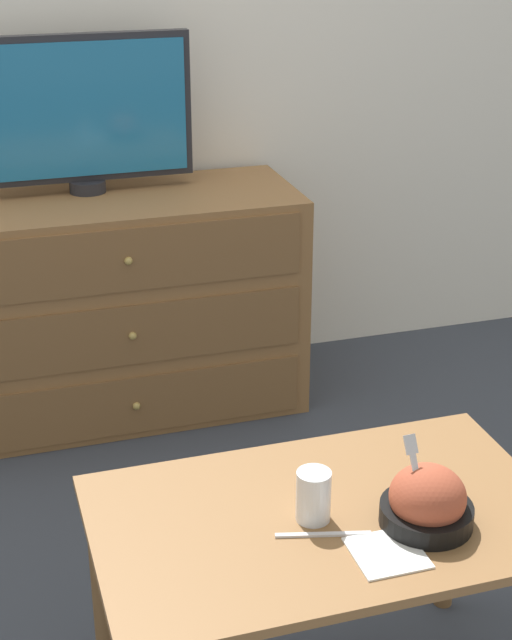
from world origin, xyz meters
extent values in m
plane|color=#383D47|center=(0.00, 0.00, 0.00)|extent=(12.00, 12.00, 0.00)
cube|color=olive|center=(0.09, -0.26, 0.36)|extent=(1.14, 0.46, 0.71)
cube|color=brown|center=(0.09, -0.49, 0.12)|extent=(1.05, 0.01, 0.19)
sphere|color=tan|center=(0.09, -0.50, 0.12)|extent=(0.02, 0.02, 0.02)
cube|color=brown|center=(0.09, -0.49, 0.36)|extent=(1.05, 0.01, 0.19)
sphere|color=tan|center=(0.09, -0.50, 0.36)|extent=(0.02, 0.02, 0.02)
cube|color=brown|center=(0.09, -0.49, 0.59)|extent=(1.05, 0.01, 0.19)
sphere|color=tan|center=(0.09, -0.50, 0.59)|extent=(0.02, 0.02, 0.02)
cylinder|color=#232328|center=(0.03, -0.18, 0.73)|extent=(0.11, 0.11, 0.04)
cube|color=#232328|center=(0.03, -0.17, 0.97)|extent=(0.66, 0.04, 0.44)
cube|color=#1E6B9E|center=(0.03, -0.19, 0.97)|extent=(0.62, 0.01, 0.40)
cube|color=olive|center=(0.24, -1.70, 0.49)|extent=(0.88, 0.54, 0.02)
cylinder|color=brown|center=(-0.16, -1.47, 0.24)|extent=(0.04, 0.04, 0.48)
cylinder|color=brown|center=(0.65, -1.47, 0.24)|extent=(0.04, 0.04, 0.48)
cylinder|color=black|center=(0.41, -1.78, 0.52)|extent=(0.17, 0.17, 0.04)
ellipsoid|color=#AD4C33|center=(0.41, -1.78, 0.55)|extent=(0.14, 0.14, 0.12)
cube|color=silver|center=(0.39, -1.78, 0.58)|extent=(0.02, 0.08, 0.13)
cube|color=silver|center=(0.38, -1.75, 0.65)|extent=(0.03, 0.02, 0.03)
cylinder|color=white|center=(0.21, -1.71, 0.53)|extent=(0.06, 0.06, 0.06)
cylinder|color=white|center=(0.21, -1.71, 0.55)|extent=(0.07, 0.07, 0.10)
cube|color=white|center=(0.30, -1.84, 0.50)|extent=(0.13, 0.13, 0.00)
cube|color=silver|center=(0.21, -1.76, 0.50)|extent=(0.17, 0.05, 0.01)
camera|label=1|loc=(-0.34, -3.13, 1.58)|focal=55.00mm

